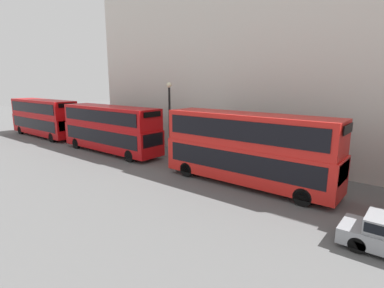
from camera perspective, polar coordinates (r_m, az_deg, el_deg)
The scene contains 5 objects.
bus_second_in_queue at distance 18.80m, azimuth 10.52°, elevation -0.45°, with size 2.59×11.09×4.50m.
bus_third_in_queue at distance 28.16m, azimuth -15.33°, elevation 3.10°, with size 2.59×11.21×4.23m.
bus_trailing at distance 39.28m, azimuth -26.46°, elevation 4.72°, with size 2.59×11.20×4.33m.
street_lamp at distance 25.21m, azimuth -4.30°, elevation 6.16°, with size 0.44×0.44×6.34m.
pedestrian at distance 36.24m, azimuth -19.99°, elevation 2.25°, with size 0.36×0.36×1.78m.
Camera 1 is at (-14.59, 10.70, 6.40)m, focal length 28.00 mm.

